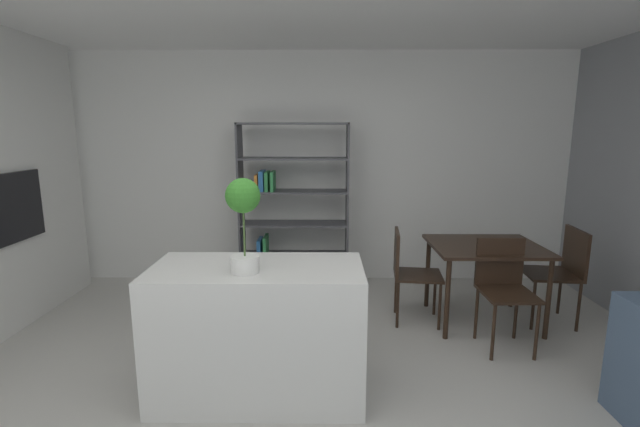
% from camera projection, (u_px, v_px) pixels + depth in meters
% --- Properties ---
extents(ground_plane, '(8.80, 8.80, 0.00)m').
position_uv_depth(ground_plane, '(280.00, 419.00, 2.78)').
color(ground_plane, beige).
extents(back_partition, '(6.41, 0.06, 2.67)m').
position_uv_depth(back_partition, '(300.00, 169.00, 5.20)').
color(back_partition, white).
rests_on(back_partition, ground_plane).
extents(built_in_oven, '(0.06, 0.61, 0.62)m').
position_uv_depth(built_in_oven, '(18.00, 206.00, 3.94)').
color(built_in_oven, black).
rests_on(built_in_oven, ground_plane).
extents(kitchen_island, '(1.40, 0.68, 0.91)m').
position_uv_depth(kitchen_island, '(259.00, 331.00, 2.99)').
color(kitchen_island, silver).
rests_on(kitchen_island, ground_plane).
extents(potted_plant_on_island, '(0.22, 0.22, 0.60)m').
position_uv_depth(potted_plant_on_island, '(243.00, 213.00, 2.71)').
color(potted_plant_on_island, white).
rests_on(potted_plant_on_island, kitchen_island).
extents(open_bookshelf, '(1.21, 0.33, 1.87)m').
position_uv_depth(open_bookshelf, '(288.00, 212.00, 4.94)').
color(open_bookshelf, '#4C4C51').
rests_on(open_bookshelf, ground_plane).
extents(dining_table, '(0.99, 0.84, 0.75)m').
position_uv_depth(dining_table, '(485.00, 253.00, 4.08)').
color(dining_table, black).
rests_on(dining_table, ground_plane).
extents(dining_chair_near, '(0.41, 0.44, 0.90)m').
position_uv_depth(dining_chair_near, '(503.00, 282.00, 3.66)').
color(dining_chair_near, black).
rests_on(dining_chair_near, ground_plane).
extents(dining_chair_island_side, '(0.48, 0.45, 0.87)m').
position_uv_depth(dining_chair_island_side, '(408.00, 268.00, 4.12)').
color(dining_chair_island_side, black).
rests_on(dining_chair_island_side, ground_plane).
extents(dining_chair_window_side, '(0.49, 0.50, 0.90)m').
position_uv_depth(dining_chair_window_side, '(561.00, 266.00, 4.09)').
color(dining_chair_window_side, black).
rests_on(dining_chair_window_side, ground_plane).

